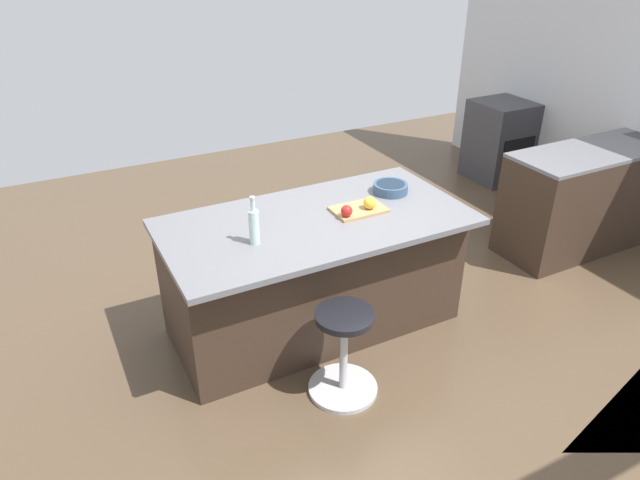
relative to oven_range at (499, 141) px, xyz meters
The scene contains 10 objects.
ground_plane 3.33m from the oven_range, 32.32° to the left, with size 8.17×8.17×0.00m, color brown.
sink_cabinet 1.58m from the oven_range, 90.16° to the left, with size 2.46×0.60×1.20m.
oven_range is the anchor object (origin of this frame).
kitchen_island 3.52m from the oven_range, 26.18° to the left, with size 2.05×1.06×0.89m.
stool_by_window 4.01m from the oven_range, 34.33° to the left, with size 0.44×0.44×0.60m.
cutting_board 3.30m from the oven_range, 29.64° to the left, with size 0.36×0.24×0.02m, color tan.
apple_yellow 3.28m from the oven_range, 30.77° to the left, with size 0.09×0.09×0.09m, color gold.
apple_red 3.46m from the oven_range, 29.52° to the left, with size 0.08×0.08×0.08m, color red.
water_bottle 4.07m from the oven_range, 25.25° to the left, with size 0.06×0.06×0.31m.
fruit_bowl 2.92m from the oven_range, 30.46° to the left, with size 0.25×0.25×0.07m.
Camera 1 is at (1.92, 2.88, 2.60)m, focal length 32.37 mm.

